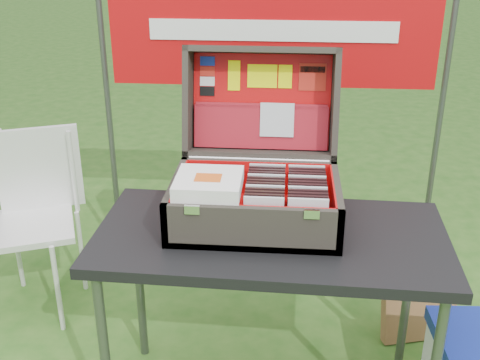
# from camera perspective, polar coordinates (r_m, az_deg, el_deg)

# --- Properties ---
(table) EXTENTS (1.26, 0.66, 0.78)m
(table) POSITION_cam_1_polar(r_m,az_deg,el_deg) (2.35, 2.75, -13.34)
(table) COLOR black
(table) RESTS_ON ground
(table_top) EXTENTS (1.26, 0.66, 0.04)m
(table_top) POSITION_cam_1_polar(r_m,az_deg,el_deg) (2.15, 2.94, -5.47)
(table_top) COLOR black
(table_top) RESTS_ON ground
(table_leg_bl) EXTENTS (0.04, 0.04, 0.74)m
(table_leg_bl) POSITION_cam_1_polar(r_m,az_deg,el_deg) (2.64, -9.51, -9.62)
(table_leg_bl) COLOR #59595B
(table_leg_bl) RESTS_ON ground
(table_leg_br) EXTENTS (0.04, 0.04, 0.74)m
(table_leg_br) POSITION_cam_1_polar(r_m,az_deg,el_deg) (2.62, 15.57, -10.53)
(table_leg_br) COLOR #59595B
(table_leg_br) RESTS_ON ground
(suitcase) EXTENTS (0.60, 0.59, 0.56)m
(suitcase) POSITION_cam_1_polar(r_m,az_deg,el_deg) (2.15, 1.60, 3.38)
(suitcase) COLOR #403B32
(suitcase) RESTS_ON table
(suitcase_base_bottom) EXTENTS (0.60, 0.43, 0.02)m
(suitcase_base_bottom) POSITION_cam_1_polar(r_m,az_deg,el_deg) (2.20, 1.43, -3.76)
(suitcase_base_bottom) COLOR #403B32
(suitcase_base_bottom) RESTS_ON table_top
(suitcase_base_wall_front) EXTENTS (0.60, 0.02, 0.16)m
(suitcase_base_wall_front) POSITION_cam_1_polar(r_m,az_deg,el_deg) (1.99, 1.10, -4.71)
(suitcase_base_wall_front) COLOR #403B32
(suitcase_base_wall_front) RESTS_ON table_top
(suitcase_base_wall_back) EXTENTS (0.60, 0.02, 0.16)m
(suitcase_base_wall_back) POSITION_cam_1_polar(r_m,az_deg,el_deg) (2.36, 1.75, 0.02)
(suitcase_base_wall_back) COLOR #403B32
(suitcase_base_wall_back) RESTS_ON table_top
(suitcase_base_wall_left) EXTENTS (0.02, 0.43, 0.16)m
(suitcase_base_wall_left) POSITION_cam_1_polar(r_m,az_deg,el_deg) (2.20, -6.11, -1.87)
(suitcase_base_wall_left) COLOR #403B32
(suitcase_base_wall_left) RESTS_ON table_top
(suitcase_base_wall_right) EXTENTS (0.02, 0.43, 0.16)m
(suitcase_base_wall_right) POSITION_cam_1_polar(r_m,az_deg,el_deg) (2.18, 9.11, -2.40)
(suitcase_base_wall_right) COLOR #403B32
(suitcase_base_wall_right) RESTS_ON table_top
(suitcase_liner_floor) EXTENTS (0.56, 0.38, 0.01)m
(suitcase_liner_floor) POSITION_cam_1_polar(r_m,az_deg,el_deg) (2.19, 1.44, -3.42)
(suitcase_liner_floor) COLOR red
(suitcase_liner_floor) RESTS_ON suitcase_base_bottom
(suitcase_latch_left) EXTENTS (0.05, 0.01, 0.03)m
(suitcase_latch_left) POSITION_cam_1_polar(r_m,az_deg,el_deg) (1.97, -4.57, -2.82)
(suitcase_latch_left) COLOR silver
(suitcase_latch_left) RESTS_ON suitcase_base_wall_front
(suitcase_latch_right) EXTENTS (0.05, 0.01, 0.03)m
(suitcase_latch_right) POSITION_cam_1_polar(r_m,az_deg,el_deg) (1.94, 6.82, -3.24)
(suitcase_latch_right) COLOR silver
(suitcase_latch_right) RESTS_ON suitcase_base_wall_front
(suitcase_hinge) EXTENTS (0.54, 0.02, 0.02)m
(suitcase_hinge) POSITION_cam_1_polar(r_m,az_deg,el_deg) (2.33, 1.79, 1.95)
(suitcase_hinge) COLOR silver
(suitcase_hinge) RESTS_ON suitcase_base_wall_back
(suitcase_lid_back) EXTENTS (0.60, 0.12, 0.43)m
(suitcase_lid_back) POSITION_cam_1_polar(r_m,az_deg,el_deg) (2.46, 2.08, 7.45)
(suitcase_lid_back) COLOR #403B32
(suitcase_lid_back) RESTS_ON suitcase_base_wall_back
(suitcase_lid_rim_far) EXTENTS (0.60, 0.16, 0.06)m
(suitcase_lid_rim_far) POSITION_cam_1_polar(r_m,az_deg,el_deg) (2.39, 2.14, 12.24)
(suitcase_lid_rim_far) COLOR #403B32
(suitcase_lid_rim_far) RESTS_ON suitcase_lid_back
(suitcase_lid_rim_near) EXTENTS (0.60, 0.16, 0.06)m
(suitcase_lid_rim_near) POSITION_cam_1_polar(r_m,az_deg,el_deg) (2.41, 1.89, 2.52)
(suitcase_lid_rim_near) COLOR #403B32
(suitcase_lid_rim_near) RESTS_ON suitcase_lid_back
(suitcase_lid_rim_left) EXTENTS (0.02, 0.26, 0.46)m
(suitcase_lid_rim_left) POSITION_cam_1_polar(r_m,az_deg,el_deg) (2.42, -4.92, 7.49)
(suitcase_lid_rim_left) COLOR #403B32
(suitcase_lid_rim_left) RESTS_ON suitcase_lid_back
(suitcase_lid_rim_right) EXTENTS (0.02, 0.26, 0.46)m
(suitcase_lid_rim_right) POSITION_cam_1_polar(r_m,az_deg,el_deg) (2.40, 9.01, 7.11)
(suitcase_lid_rim_right) COLOR #403B32
(suitcase_lid_rim_right) RESTS_ON suitcase_lid_back
(suitcase_lid_liner) EXTENTS (0.55, 0.09, 0.37)m
(suitcase_lid_liner) POSITION_cam_1_polar(r_m,az_deg,el_deg) (2.45, 2.07, 7.43)
(suitcase_lid_liner) COLOR red
(suitcase_lid_liner) RESTS_ON suitcase_lid_back
(suitcase_liner_wall_front) EXTENTS (0.56, 0.01, 0.14)m
(suitcase_liner_wall_front) POSITION_cam_1_polar(r_m,az_deg,el_deg) (2.00, 1.13, -4.21)
(suitcase_liner_wall_front) COLOR red
(suitcase_liner_wall_front) RESTS_ON suitcase_base_bottom
(suitcase_liner_wall_back) EXTENTS (0.56, 0.01, 0.14)m
(suitcase_liner_wall_back) POSITION_cam_1_polar(r_m,az_deg,el_deg) (2.34, 1.73, 0.14)
(suitcase_liner_wall_back) COLOR red
(suitcase_liner_wall_back) RESTS_ON suitcase_base_bottom
(suitcase_liner_wall_left) EXTENTS (0.01, 0.38, 0.14)m
(suitcase_liner_wall_left) POSITION_cam_1_polar(r_m,az_deg,el_deg) (2.20, -5.74, -1.60)
(suitcase_liner_wall_left) COLOR red
(suitcase_liner_wall_left) RESTS_ON suitcase_base_bottom
(suitcase_liner_wall_right) EXTENTS (0.01, 0.38, 0.14)m
(suitcase_liner_wall_right) POSITION_cam_1_polar(r_m,az_deg,el_deg) (2.17, 8.74, -2.11)
(suitcase_liner_wall_right) COLOR red
(suitcase_liner_wall_right) RESTS_ON suitcase_base_bottom
(suitcase_lid_pocket) EXTENTS (0.54, 0.07, 0.18)m
(suitcase_lid_pocket) POSITION_cam_1_polar(r_m,az_deg,el_deg) (2.44, 1.99, 5.04)
(suitcase_lid_pocket) COLOR maroon
(suitcase_lid_pocket) RESTS_ON suitcase_lid_liner
(suitcase_pocket_edge) EXTENTS (0.53, 0.02, 0.02)m
(suitcase_pocket_edge) POSITION_cam_1_polar(r_m,az_deg,el_deg) (2.42, 2.03, 7.06)
(suitcase_pocket_edge) COLOR maroon
(suitcase_pocket_edge) RESTS_ON suitcase_lid_pocket
(suitcase_pocket_cd) EXTENTS (0.13, 0.04, 0.13)m
(suitcase_pocket_cd) POSITION_cam_1_polar(r_m,az_deg,el_deg) (2.41, 3.53, 5.71)
(suitcase_pocket_cd) COLOR silver
(suitcase_pocket_cd) RESTS_ON suitcase_lid_pocket
(lid_sticker_cc_a) EXTENTS (0.06, 0.01, 0.04)m
(lid_sticker_cc_a) POSITION_cam_1_polar(r_m,az_deg,el_deg) (2.46, -3.10, 11.19)
(lid_sticker_cc_a) COLOR #1933B2
(lid_sticker_cc_a) RESTS_ON suitcase_lid_liner
(lid_sticker_cc_b) EXTENTS (0.06, 0.01, 0.04)m
(lid_sticker_cc_b) POSITION_cam_1_polar(r_m,az_deg,el_deg) (2.46, -3.11, 10.26)
(lid_sticker_cc_b) COLOR red
(lid_sticker_cc_b) RESTS_ON suitcase_lid_liner
(lid_sticker_cc_c) EXTENTS (0.06, 0.01, 0.04)m
(lid_sticker_cc_c) POSITION_cam_1_polar(r_m,az_deg,el_deg) (2.46, -3.12, 9.33)
(lid_sticker_cc_c) COLOR white
(lid_sticker_cc_c) RESTS_ON suitcase_lid_liner
(lid_sticker_cc_d) EXTENTS (0.06, 0.01, 0.04)m
(lid_sticker_cc_d) POSITION_cam_1_polar(r_m,az_deg,el_deg) (2.46, -3.13, 8.40)
(lid_sticker_cc_d) COLOR black
(lid_sticker_cc_d) RESTS_ON suitcase_lid_liner
(lid_card_neon_tall) EXTENTS (0.05, 0.03, 0.12)m
(lid_card_neon_tall) POSITION_cam_1_polar(r_m,az_deg,el_deg) (2.44, -0.57, 9.88)
(lid_card_neon_tall) COLOR #F2FC03
(lid_card_neon_tall) RESTS_ON suitcase_lid_liner
(lid_card_neon_main) EXTENTS (0.12, 0.02, 0.09)m
(lid_card_neon_main) POSITION_cam_1_polar(r_m,az_deg,el_deg) (2.44, 2.12, 9.82)
(lid_card_neon_main) COLOR #F2FC03
(lid_card_neon_main) RESTS_ON suitcase_lid_liner
(lid_card_neon_small) EXTENTS (0.05, 0.02, 0.09)m
(lid_card_neon_small) POSITION_cam_1_polar(r_m,az_deg,el_deg) (2.43, 4.31, 9.75)
(lid_card_neon_small) COLOR #F2FC03
(lid_card_neon_small) RESTS_ON suitcase_lid_liner
(lid_sticker_band) EXTENTS (0.11, 0.03, 0.11)m
(lid_sticker_band) POSITION_cam_1_polar(r_m,az_deg,el_deg) (2.44, 6.89, 9.66)
(lid_sticker_band) COLOR red
(lid_sticker_band) RESTS_ON suitcase_lid_liner
(lid_sticker_band_bar) EXTENTS (0.10, 0.01, 0.02)m
(lid_sticker_band_bar) POSITION_cam_1_polar(r_m,az_deg,el_deg) (2.44, 6.91, 10.36)
(lid_sticker_band_bar) COLOR black
(lid_sticker_band_bar) RESTS_ON suitcase_lid_liner
(cd_left_0) EXTENTS (0.13, 0.01, 0.15)m
(cd_left_0) POSITION_cam_1_polar(r_m,az_deg,el_deg) (2.01, 2.25, -3.61)
(cd_left_0) COLOR silver
(cd_left_0) RESTS_ON suitcase_liner_floor
(cd_left_1) EXTENTS (0.13, 0.01, 0.15)m
(cd_left_1) POSITION_cam_1_polar(r_m,az_deg,el_deg) (2.03, 2.28, -3.31)
(cd_left_1) COLOR black
(cd_left_1) RESTS_ON suitcase_liner_floor
(cd_left_2) EXTENTS (0.13, 0.01, 0.15)m
(cd_left_2) POSITION_cam_1_polar(r_m,az_deg,el_deg) (2.05, 2.31, -3.00)
(cd_left_2) COLOR black
(cd_left_2) RESTS_ON suitcase_liner_floor
(cd_left_3) EXTENTS (0.13, 0.01, 0.15)m
(cd_left_3) POSITION_cam_1_polar(r_m,az_deg,el_deg) (2.07, 2.34, -2.71)
(cd_left_3) COLOR black
(cd_left_3) RESTS_ON suitcase_liner_floor
(cd_left_4) EXTENTS (0.13, 0.01, 0.15)m
(cd_left_4) POSITION_cam_1_polar(r_m,az_deg,el_deg) (2.09, 2.37, -2.42)
(cd_left_4) COLOR silver
(cd_left_4) RESTS_ON suitcase_liner_floor
(cd_left_5) EXTENTS (0.13, 0.01, 0.15)m
(cd_left_5) POSITION_cam_1_polar(r_m,az_deg,el_deg) (2.11, 2.40, -2.14)
(cd_left_5) COLOR black
(cd_left_5) RESTS_ON suitcase_liner_floor
(cd_left_6) EXTENTS (0.13, 0.01, 0.15)m
(cd_left_6) POSITION_cam_1_polar(r_m,az_deg,el_deg) (2.14, 2.43, -1.86)
(cd_left_6) COLOR black
(cd_left_6) RESTS_ON suitcase_liner_floor
(cd_left_7) EXTENTS (0.13, 0.01, 0.15)m
(cd_left_7) POSITION_cam_1_polar(r_m,az_deg,el_deg) (2.16, 2.46, -1.59)
(cd_left_7) COLOR black
(cd_left_7) RESTS_ON suitcase_liner_floor
(cd_left_8) EXTENTS (0.13, 0.01, 0.15)m
(cd_left_8) POSITION_cam_1_polar(r_m,az_deg,el_deg) (2.18, 2.49, -1.32)
(cd_left_8) COLOR silver
(cd_left_8) RESTS_ON suitcase_liner_floor
(cd_left_9) EXTENTS (0.13, 0.01, 0.15)m
(cd_left_9) POSITION_cam_1_polar(r_m,az_deg,el_deg) (2.20, 2.51, -1.06)
(cd_left_9) COLOR black
(cd_left_9) RESTS_ON suitcase_liner_floor
(cd_left_10) EXTENTS (0.13, 0.01, 0.15)m
(cd_left_10) POSITION_cam_1_polar(r_m,az_deg,el_deg) (2.22, 2.54, -0.80)
(cd_left_10) COLOR black
(cd_left_10) RESTS_ON suitcase_liner_floor
(cd_left_11) EXTENTS (0.13, 0.01, 0.15)m
(cd_left_11) POSITION_cam_1_polar(r_m,az_deg,el_deg) (2.24, 2.56, -0.55)
(cd_left_11) COLOR black
(cd_left_11) RESTS_ON suitcase_liner_floor
(cd_left_12) EXTENTS (0.13, 0.01, 0.15)m
(cd_left_12) POSITION_cam_1_polar(r_m,az_deg,el_deg) (2.26, 2.59, -0.30)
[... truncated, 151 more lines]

